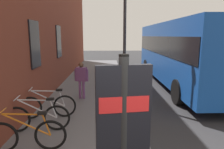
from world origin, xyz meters
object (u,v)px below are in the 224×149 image
(bicycle_end_of_row, at_px, (48,106))
(pedestrian_by_facade, at_px, (81,77))
(bicycle_beside_lamp, at_px, (37,118))
(transit_info_sign, at_px, (123,133))
(city_bus, at_px, (180,50))
(street_lamp, at_px, (125,17))
(bicycle_far_end, at_px, (27,135))

(bicycle_end_of_row, relative_size, pedestrian_by_facade, 1.16)
(bicycle_beside_lamp, xyz_separation_m, bicycle_end_of_row, (0.92, -0.02, 0.00))
(pedestrian_by_facade, bearing_deg, bicycle_beside_lamp, 164.06)
(transit_info_sign, bearing_deg, pedestrian_by_facade, 10.94)
(city_bus, distance_m, street_lamp, 4.58)
(bicycle_far_end, xyz_separation_m, bicycle_beside_lamp, (1.00, 0.10, 0.00))
(transit_info_sign, xyz_separation_m, pedestrian_by_facade, (6.30, 1.22, -0.67))
(pedestrian_by_facade, bearing_deg, city_bus, -60.16)
(bicycle_far_end, bearing_deg, transit_info_sign, -140.07)
(city_bus, relative_size, pedestrian_by_facade, 6.92)
(bicycle_far_end, height_order, transit_info_sign, transit_info_sign)
(bicycle_end_of_row, bearing_deg, pedestrian_by_facade, -21.99)
(bicycle_far_end, relative_size, transit_info_sign, 0.74)
(transit_info_sign, relative_size, pedestrian_by_facade, 1.58)
(transit_info_sign, xyz_separation_m, street_lamp, (6.38, -0.55, 1.68))
(bicycle_beside_lamp, distance_m, pedestrian_by_facade, 3.12)
(bicycle_end_of_row, distance_m, street_lamp, 4.42)
(pedestrian_by_facade, bearing_deg, transit_info_sign, -169.06)
(bicycle_beside_lamp, relative_size, bicycle_end_of_row, 1.00)
(pedestrian_by_facade, bearing_deg, bicycle_end_of_row, 158.01)
(transit_info_sign, distance_m, street_lamp, 6.62)
(bicycle_beside_lamp, relative_size, transit_info_sign, 0.74)
(bicycle_beside_lamp, xyz_separation_m, city_bus, (5.86, -5.91, 1.41))
(bicycle_beside_lamp, height_order, pedestrian_by_facade, pedestrian_by_facade)
(bicycle_beside_lamp, bearing_deg, bicycle_far_end, -174.30)
(bicycle_far_end, bearing_deg, city_bus, -40.25)
(transit_info_sign, distance_m, pedestrian_by_facade, 6.45)
(street_lamp, bearing_deg, city_bus, -49.53)
(bicycle_beside_lamp, xyz_separation_m, street_lamp, (3.04, -2.61, 2.89))
(street_lamp, bearing_deg, bicycle_beside_lamp, 139.42)
(bicycle_end_of_row, bearing_deg, transit_info_sign, -154.49)
(bicycle_far_end, xyz_separation_m, pedestrian_by_facade, (3.95, -0.74, 0.54))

